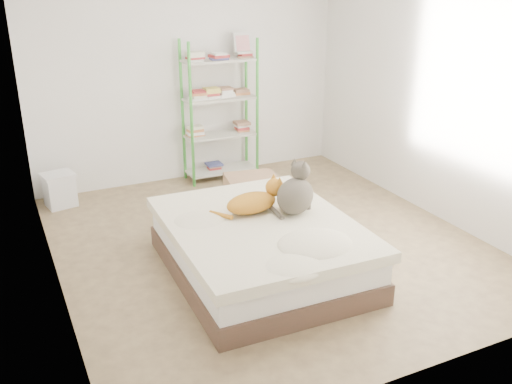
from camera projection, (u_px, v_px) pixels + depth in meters
room at (268, 109)px, 4.99m from camera, size 3.81×4.21×2.61m
bed at (261, 247)px, 4.85m from camera, size 1.53×1.89×0.47m
orange_cat at (251, 200)px, 4.92m from camera, size 0.58×0.35×0.22m
grey_cat at (295, 188)px, 4.86m from camera, size 0.51×0.49×0.46m
shelf_unit at (220, 106)px, 6.83m from camera, size 0.88×0.36×1.74m
cardboard_box at (252, 193)px, 6.14m from camera, size 0.61×0.61×0.44m
white_bin at (60, 190)px, 6.23m from camera, size 0.38×0.35×0.38m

